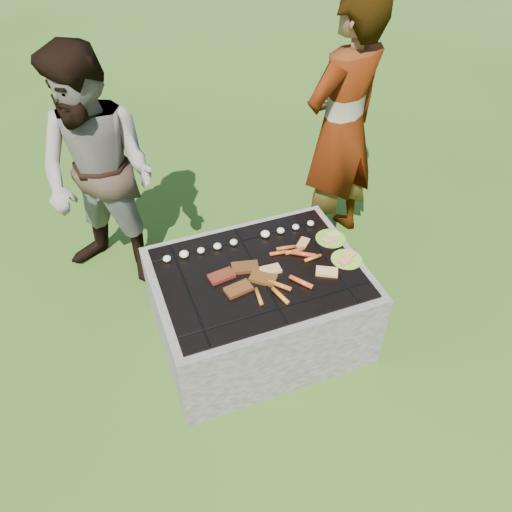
% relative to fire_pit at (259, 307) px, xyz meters
% --- Properties ---
extents(lawn, '(60.00, 60.00, 0.00)m').
position_rel_fire_pit_xyz_m(lawn, '(0.00, 0.00, -0.28)').
color(lawn, '#2A4B12').
rests_on(lawn, ground).
extents(fire_pit, '(1.30, 1.00, 0.62)m').
position_rel_fire_pit_xyz_m(fire_pit, '(0.00, 0.00, 0.00)').
color(fire_pit, '#A79F94').
rests_on(fire_pit, ground).
extents(mushrooms, '(1.05, 0.06, 0.04)m').
position_rel_fire_pit_xyz_m(mushrooms, '(-0.04, 0.30, 0.35)').
color(mushrooms, white).
rests_on(mushrooms, fire_pit).
extents(pork_slabs, '(0.40, 0.28, 0.02)m').
position_rel_fire_pit_xyz_m(pork_slabs, '(-0.11, -0.02, 0.34)').
color(pork_slabs, '#9E311C').
rests_on(pork_slabs, fire_pit).
extents(sausages, '(0.52, 0.47, 0.03)m').
position_rel_fire_pit_xyz_m(sausages, '(0.18, -0.07, 0.34)').
color(sausages, orange).
rests_on(sausages, fire_pit).
extents(bread_on_grate, '(0.47, 0.43, 0.02)m').
position_rel_fire_pit_xyz_m(bread_on_grate, '(0.26, -0.04, 0.34)').
color(bread_on_grate, '#DBC770').
rests_on(bread_on_grate, fire_pit).
extents(plate_far, '(0.24, 0.24, 0.03)m').
position_rel_fire_pit_xyz_m(plate_far, '(0.56, 0.12, 0.33)').
color(plate_far, '#ABCD31').
rests_on(plate_far, fire_pit).
extents(plate_near, '(0.26, 0.26, 0.03)m').
position_rel_fire_pit_xyz_m(plate_near, '(0.56, -0.09, 0.33)').
color(plate_near, gold).
rests_on(plate_near, fire_pit).
extents(cook, '(0.83, 0.67, 1.96)m').
position_rel_fire_pit_xyz_m(cook, '(0.97, 0.83, 0.70)').
color(cook, '#A59789').
rests_on(cook, ground).
extents(bystander, '(1.08, 1.07, 1.76)m').
position_rel_fire_pit_xyz_m(bystander, '(-0.77, 0.99, 0.60)').
color(bystander, gray).
rests_on(bystander, ground).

